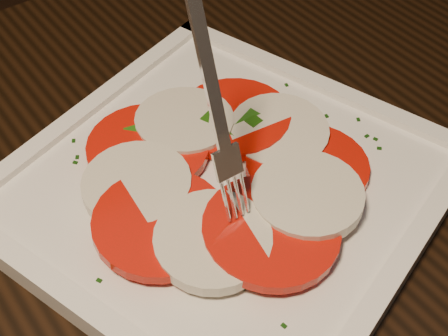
{
  "coord_description": "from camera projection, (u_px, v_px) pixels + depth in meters",
  "views": [
    {
      "loc": [
        -0.22,
        -0.26,
        1.11
      ],
      "look_at": [
        -0.04,
        -0.01,
        0.78
      ],
      "focal_mm": 50.0,
      "sensor_mm": 36.0,
      "label": 1
    }
  ],
  "objects": [
    {
      "name": "fork",
      "position": [
        208.0,
        94.0,
        0.37
      ],
      "size": [
        0.02,
        0.06,
        0.16
      ],
      "primitive_type": null,
      "rotation": [
        0.0,
        0.0,
        -0.03
      ],
      "color": "white",
      "rests_on": "caprese_salad"
    },
    {
      "name": "caprese_salad",
      "position": [
        224.0,
        173.0,
        0.45
      ],
      "size": [
        0.25,
        0.22,
        0.03
      ],
      "color": "red",
      "rests_on": "plate"
    },
    {
      "name": "table",
      "position": [
        352.0,
        267.0,
        0.54
      ],
      "size": [
        1.2,
        0.8,
        0.75
      ],
      "rotation": [
        0.0,
        0.0,
        0.0
      ],
      "color": "black",
      "rests_on": "ground"
    },
    {
      "name": "plate",
      "position": [
        224.0,
        189.0,
        0.46
      ],
      "size": [
        0.36,
        0.36,
        0.01
      ],
      "primitive_type": "cube",
      "rotation": [
        0.0,
        0.0,
        0.31
      ],
      "color": "white",
      "rests_on": "table"
    }
  ]
}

